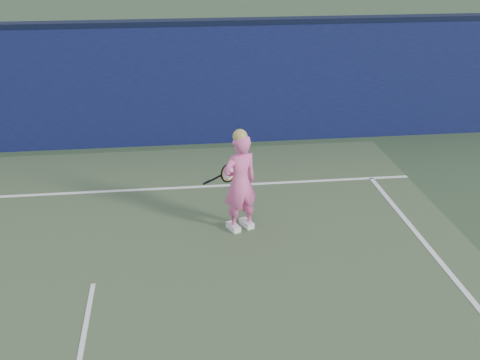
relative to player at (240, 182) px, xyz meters
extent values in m
plane|color=#30452A|center=(-2.12, -2.34, -0.78)|extent=(80.00, 80.00, 0.00)
cube|color=#0B0F33|center=(-2.12, 4.16, 0.47)|extent=(24.00, 0.40, 2.50)
cube|color=black|center=(-2.12, 4.16, 1.77)|extent=(24.00, 0.42, 0.10)
imported|color=pink|center=(0.00, 0.00, -0.01)|extent=(0.66, 0.56, 1.55)
sphere|color=tan|center=(0.00, 0.00, 0.74)|extent=(0.22, 0.22, 0.22)
cube|color=white|center=(0.11, 0.05, -0.73)|extent=(0.22, 0.30, 0.10)
cube|color=white|center=(-0.11, -0.05, -0.73)|extent=(0.22, 0.30, 0.10)
torus|color=black|center=(-0.14, 0.40, -0.01)|extent=(0.29, 0.22, 0.31)
torus|color=yellow|center=(-0.14, 0.40, -0.01)|extent=(0.23, 0.17, 0.26)
cylinder|color=beige|center=(-0.14, 0.40, -0.01)|extent=(0.22, 0.17, 0.25)
cylinder|color=black|center=(-0.36, 0.34, -0.07)|extent=(0.27, 0.15, 0.10)
cylinder|color=black|center=(-0.49, 0.31, -0.11)|extent=(0.13, 0.09, 0.07)
cube|color=white|center=(-2.12, 1.66, -0.77)|extent=(11.00, 0.08, 0.01)
camera|label=1|loc=(-1.03, -8.28, 3.63)|focal=45.00mm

